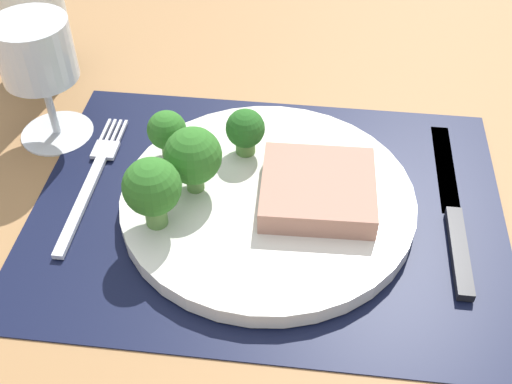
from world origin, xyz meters
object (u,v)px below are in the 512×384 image
steak (318,193)px  fork (92,179)px  knife (454,215)px  wine_glass (37,59)px  plate (268,200)px

steak → fork: (-21.65, 1.90, -2.46)cm
fork → knife: bearing=1.2°
knife → wine_glass: (-40.12, 7.90, 8.53)cm
fork → knife: size_ratio=0.83×
steak → wine_glass: bearing=162.1°
plate → fork: 17.24cm
fork → steak: bearing=-2.3°
plate → wine_glass: wine_glass is taller
plate → knife: size_ratio=1.17×
wine_glass → fork: bearing=-49.3°
plate → knife: plate is taller
fork → wine_glass: bearing=133.4°
plate → steak: size_ratio=2.67×
steak → knife: size_ratio=0.44×
plate → wine_glass: size_ratio=2.06×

